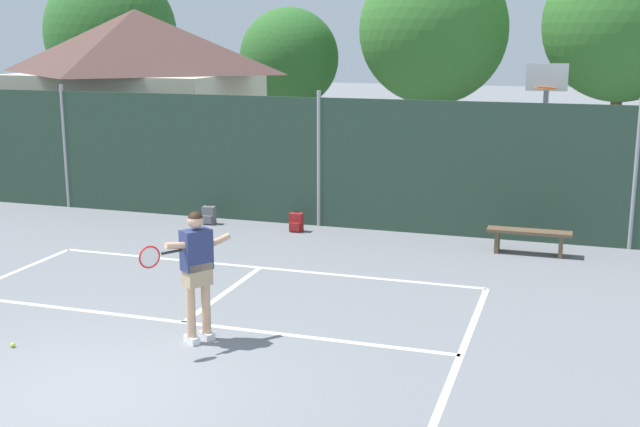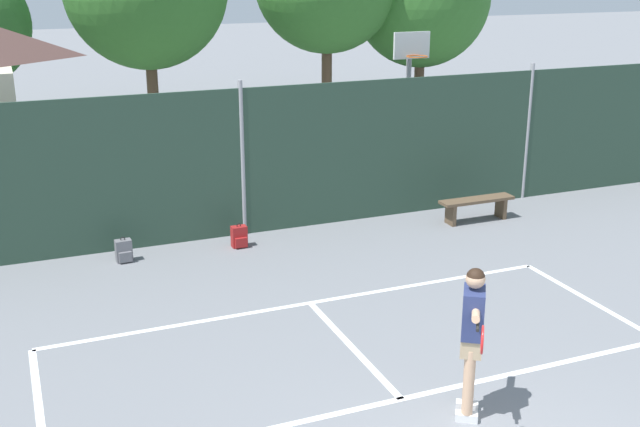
# 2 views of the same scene
# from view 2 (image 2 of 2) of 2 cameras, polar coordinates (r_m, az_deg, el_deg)

# --- Properties ---
(chainlink_fence) EXTENTS (26.09, 0.09, 2.99)m
(chainlink_fence) POSITION_cam_2_polar(r_m,az_deg,el_deg) (14.92, -5.68, 3.69)
(chainlink_fence) COLOR #284233
(chainlink_fence) RESTS_ON ground
(basketball_hoop) EXTENTS (0.90, 0.67, 3.55)m
(basketball_hoop) POSITION_cam_2_polar(r_m,az_deg,el_deg) (18.34, 6.55, 9.18)
(basketball_hoop) COLOR #9E9EA3
(basketball_hoop) RESTS_ON ground
(tennis_player) EXTENTS (0.76, 1.28, 1.85)m
(tennis_player) POSITION_cam_2_polar(r_m,az_deg,el_deg) (9.09, 11.05, -8.34)
(tennis_player) COLOR silver
(tennis_player) RESTS_ON ground
(backpack_grey) EXTENTS (0.29, 0.25, 0.46)m
(backpack_grey) POSITION_cam_2_polar(r_m,az_deg,el_deg) (14.23, -14.11, -2.69)
(backpack_grey) COLOR slate
(backpack_grey) RESTS_ON ground
(backpack_red) EXTENTS (0.28, 0.25, 0.46)m
(backpack_red) POSITION_cam_2_polar(r_m,az_deg,el_deg) (14.58, -5.90, -1.72)
(backpack_red) COLOR maroon
(backpack_red) RESTS_ON ground
(courtside_bench) EXTENTS (1.60, 0.36, 0.48)m
(courtside_bench) POSITION_cam_2_polar(r_m,az_deg,el_deg) (16.20, 11.35, 0.68)
(courtside_bench) COLOR brown
(courtside_bench) RESTS_ON ground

